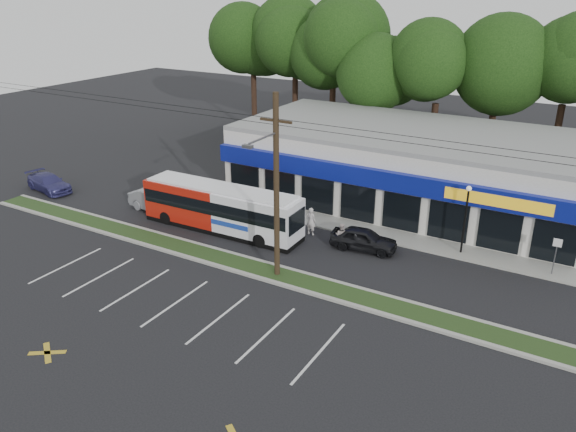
# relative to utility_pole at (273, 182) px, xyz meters

# --- Properties ---
(ground) EXTENTS (120.00, 120.00, 0.00)m
(ground) POSITION_rel_utility_pole_xyz_m (-2.83, -0.93, -5.41)
(ground) COLOR black
(ground) RESTS_ON ground
(grass_strip) EXTENTS (40.00, 1.60, 0.12)m
(grass_strip) POSITION_rel_utility_pole_xyz_m (-2.83, 0.07, -5.35)
(grass_strip) COLOR #223C18
(grass_strip) RESTS_ON ground
(curb_south) EXTENTS (40.00, 0.25, 0.14)m
(curb_south) POSITION_rel_utility_pole_xyz_m (-2.83, -0.78, -5.34)
(curb_south) COLOR #9E9E93
(curb_south) RESTS_ON ground
(curb_north) EXTENTS (40.00, 0.25, 0.14)m
(curb_north) POSITION_rel_utility_pole_xyz_m (-2.83, 0.92, -5.34)
(curb_north) COLOR #9E9E93
(curb_north) RESTS_ON ground
(sidewalk) EXTENTS (32.00, 2.20, 0.10)m
(sidewalk) POSITION_rel_utility_pole_xyz_m (2.17, 8.07, -5.36)
(sidewalk) COLOR #9E9E93
(sidewalk) RESTS_ON ground
(strip_mall) EXTENTS (25.00, 12.55, 5.30)m
(strip_mall) POSITION_rel_utility_pole_xyz_m (2.67, 14.99, -2.76)
(strip_mall) COLOR beige
(strip_mall) RESTS_ON ground
(utility_pole) EXTENTS (50.00, 2.77, 10.00)m
(utility_pole) POSITION_rel_utility_pole_xyz_m (0.00, 0.00, 0.00)
(utility_pole) COLOR black
(utility_pole) RESTS_ON ground
(lamp_post) EXTENTS (0.30, 0.30, 4.25)m
(lamp_post) POSITION_rel_utility_pole_xyz_m (8.17, 7.87, -2.74)
(lamp_post) COLOR black
(lamp_post) RESTS_ON ground
(sign_post) EXTENTS (0.45, 0.10, 2.23)m
(sign_post) POSITION_rel_utility_pole_xyz_m (13.17, 7.65, -3.86)
(sign_post) COLOR #59595E
(sign_post) RESTS_ON ground
(tree_line) EXTENTS (46.76, 6.76, 11.83)m
(tree_line) POSITION_rel_utility_pole_xyz_m (1.17, 25.07, 3.00)
(tree_line) COLOR black
(tree_line) RESTS_ON ground
(metrobus) EXTENTS (11.03, 2.55, 2.96)m
(metrobus) POSITION_rel_utility_pole_xyz_m (-6.12, 3.57, -3.85)
(metrobus) COLOR #B51B0D
(metrobus) RESTS_ON ground
(car_dark) EXTENTS (4.15, 2.06, 1.36)m
(car_dark) POSITION_rel_utility_pole_xyz_m (2.94, 5.50, -4.73)
(car_dark) COLOR black
(car_dark) RESTS_ON ground
(car_silver) EXTENTS (4.90, 2.20, 1.56)m
(car_silver) POSITION_rel_utility_pole_xyz_m (-11.83, 3.87, -4.63)
(car_silver) COLOR #9C9DA3
(car_silver) RESTS_ON ground
(car_blue) EXTENTS (4.69, 2.58, 1.29)m
(car_blue) POSITION_rel_utility_pole_xyz_m (-22.11, 2.87, -4.77)
(car_blue) COLOR navy
(car_blue) RESTS_ON ground
(pedestrian_a) EXTENTS (0.69, 0.48, 1.82)m
(pedestrian_a) POSITION_rel_utility_pole_xyz_m (-0.83, 5.84, -4.50)
(pedestrian_a) COLOR beige
(pedestrian_a) RESTS_ON ground
(pedestrian_b) EXTENTS (0.79, 0.63, 1.58)m
(pedestrian_b) POSITION_rel_utility_pole_xyz_m (1.66, 5.07, -4.63)
(pedestrian_b) COLOR beige
(pedestrian_b) RESTS_ON ground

